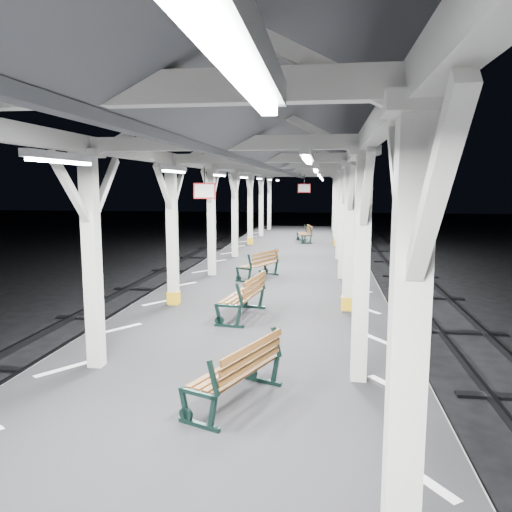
% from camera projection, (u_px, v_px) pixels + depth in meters
% --- Properties ---
extents(ground, '(120.00, 120.00, 0.00)m').
position_uv_depth(ground, '(244.00, 384.00, 9.60)').
color(ground, black).
rests_on(ground, ground).
extents(platform, '(6.00, 50.00, 1.00)m').
position_uv_depth(platform, '(244.00, 359.00, 9.53)').
color(platform, black).
rests_on(platform, ground).
extents(hazard_stripes_left, '(1.00, 48.00, 0.01)m').
position_uv_depth(hazard_stripes_left, '(121.00, 328.00, 9.80)').
color(hazard_stripes_left, silver).
rests_on(hazard_stripes_left, platform).
extents(hazard_stripes_right, '(1.00, 48.00, 0.01)m').
position_uv_depth(hazard_stripes_right, '(376.00, 339.00, 9.13)').
color(hazard_stripes_right, silver).
rests_on(hazard_stripes_right, platform).
extents(track_left, '(2.20, 60.00, 0.16)m').
position_uv_depth(track_left, '(5.00, 367.00, 10.28)').
color(track_left, '#2D2D33').
rests_on(track_left, ground).
extents(canopy, '(5.40, 49.00, 4.65)m').
position_uv_depth(canopy, '(243.00, 142.00, 8.93)').
color(canopy, silver).
rests_on(canopy, platform).
extents(bench_near, '(1.13, 1.68, 0.86)m').
position_uv_depth(bench_near, '(240.00, 370.00, 6.35)').
color(bench_near, black).
rests_on(bench_near, platform).
extents(bench_mid, '(0.87, 1.75, 0.91)m').
position_uv_depth(bench_mid, '(246.00, 295.00, 10.55)').
color(bench_mid, black).
rests_on(bench_mid, platform).
extents(bench_far, '(1.17, 1.65, 0.84)m').
position_uv_depth(bench_far, '(260.00, 264.00, 14.93)').
color(bench_far, black).
rests_on(bench_far, platform).
extents(bench_extra, '(0.87, 1.60, 0.82)m').
position_uv_depth(bench_extra, '(306.00, 233.00, 24.49)').
color(bench_extra, black).
rests_on(bench_extra, platform).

